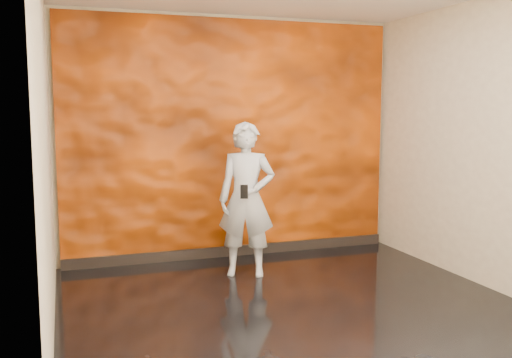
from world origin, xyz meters
The scene contains 5 objects.
room centered at (0.00, 0.00, 1.40)m, with size 4.02×4.02×2.81m.
feature_wall centered at (0.00, 1.96, 1.38)m, with size 3.90×0.06×2.75m, color #EB5505.
baseboard centered at (0.00, 1.92, 0.06)m, with size 3.90×0.04×0.12m, color black.
man centered at (-0.09, 1.14, 0.80)m, with size 0.58×0.38×1.60m, color #92959F.
phone centered at (-0.18, 0.94, 0.91)m, with size 0.08×0.02×0.14m, color black.
Camera 1 is at (-1.89, -4.42, 1.73)m, focal length 40.00 mm.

